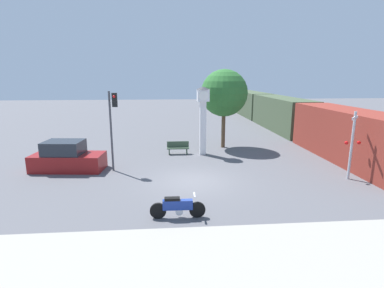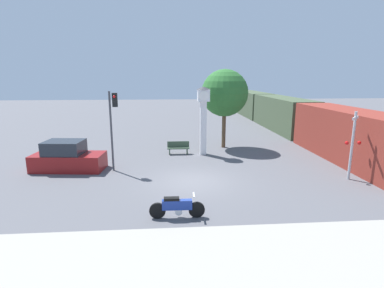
{
  "view_description": "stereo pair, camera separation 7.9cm",
  "coord_description": "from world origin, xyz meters",
  "px_view_note": "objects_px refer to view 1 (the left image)",
  "views": [
    {
      "loc": [
        -1.34,
        -15.32,
        5.54
      ],
      "look_at": [
        -0.03,
        0.66,
        1.93
      ],
      "focal_mm": 28.0,
      "sensor_mm": 36.0,
      "label": 1
    },
    {
      "loc": [
        -1.26,
        -15.33,
        5.54
      ],
      "look_at": [
        -0.03,
        0.66,
        1.93
      ],
      "focal_mm": 28.0,
      "sensor_mm": 36.0,
      "label": 2
    }
  ],
  "objects_px": {
    "motorcycle": "(178,207)",
    "parked_car": "(67,158)",
    "clock_tower": "(203,111)",
    "freight_train": "(282,114)",
    "street_tree": "(224,93)",
    "bench": "(178,147)",
    "traffic_light": "(113,117)",
    "railroad_crossing_signal": "(352,143)"
  },
  "relations": [
    {
      "from": "motorcycle",
      "to": "clock_tower",
      "type": "height_order",
      "value": "clock_tower"
    },
    {
      "from": "railroad_crossing_signal",
      "to": "street_tree",
      "type": "xyz_separation_m",
      "value": [
        -5.53,
        8.13,
        2.24
      ]
    },
    {
      "from": "street_tree",
      "to": "railroad_crossing_signal",
      "type": "bearing_deg",
      "value": -55.78
    },
    {
      "from": "clock_tower",
      "to": "freight_train",
      "type": "bearing_deg",
      "value": 45.62
    },
    {
      "from": "street_tree",
      "to": "bench",
      "type": "xyz_separation_m",
      "value": [
        -3.68,
        -1.86,
        -3.8
      ]
    },
    {
      "from": "freight_train",
      "to": "parked_car",
      "type": "height_order",
      "value": "freight_train"
    },
    {
      "from": "clock_tower",
      "to": "traffic_light",
      "type": "height_order",
      "value": "clock_tower"
    },
    {
      "from": "clock_tower",
      "to": "railroad_crossing_signal",
      "type": "height_order",
      "value": "clock_tower"
    },
    {
      "from": "clock_tower",
      "to": "street_tree",
      "type": "height_order",
      "value": "street_tree"
    },
    {
      "from": "parked_car",
      "to": "bench",
      "type": "bearing_deg",
      "value": 31.61
    },
    {
      "from": "clock_tower",
      "to": "traffic_light",
      "type": "xyz_separation_m",
      "value": [
        -5.69,
        -3.45,
        0.04
      ]
    },
    {
      "from": "street_tree",
      "to": "parked_car",
      "type": "relative_size",
      "value": 1.4
    },
    {
      "from": "motorcycle",
      "to": "bench",
      "type": "bearing_deg",
      "value": 88.84
    },
    {
      "from": "freight_train",
      "to": "motorcycle",
      "type": "bearing_deg",
      "value": -120.77
    },
    {
      "from": "railroad_crossing_signal",
      "to": "traffic_light",
      "type": "bearing_deg",
      "value": 168.76
    },
    {
      "from": "freight_train",
      "to": "traffic_light",
      "type": "relative_size",
      "value": 7.74
    },
    {
      "from": "traffic_light",
      "to": "street_tree",
      "type": "xyz_separation_m",
      "value": [
        7.58,
        5.52,
        1.06
      ]
    },
    {
      "from": "clock_tower",
      "to": "railroad_crossing_signal",
      "type": "distance_m",
      "value": 9.64
    },
    {
      "from": "traffic_light",
      "to": "railroad_crossing_signal",
      "type": "height_order",
      "value": "traffic_light"
    },
    {
      "from": "motorcycle",
      "to": "street_tree",
      "type": "relative_size",
      "value": 0.36
    },
    {
      "from": "clock_tower",
      "to": "parked_car",
      "type": "height_order",
      "value": "clock_tower"
    },
    {
      "from": "railroad_crossing_signal",
      "to": "parked_car",
      "type": "xyz_separation_m",
      "value": [
        -16.01,
        2.95,
        -1.3
      ]
    },
    {
      "from": "traffic_light",
      "to": "railroad_crossing_signal",
      "type": "relative_size",
      "value": 1.26
    },
    {
      "from": "motorcycle",
      "to": "clock_tower",
      "type": "relative_size",
      "value": 0.46
    },
    {
      "from": "traffic_light",
      "to": "bench",
      "type": "bearing_deg",
      "value": 43.2
    },
    {
      "from": "railroad_crossing_signal",
      "to": "bench",
      "type": "xyz_separation_m",
      "value": [
        -9.21,
        6.27,
        -1.56
      ]
    },
    {
      "from": "street_tree",
      "to": "clock_tower",
      "type": "bearing_deg",
      "value": -132.34
    },
    {
      "from": "parked_car",
      "to": "freight_train",
      "type": "bearing_deg",
      "value": 41.02
    },
    {
      "from": "freight_train",
      "to": "bench",
      "type": "height_order",
      "value": "freight_train"
    },
    {
      "from": "motorcycle",
      "to": "railroad_crossing_signal",
      "type": "distance_m",
      "value": 10.48
    },
    {
      "from": "motorcycle",
      "to": "parked_car",
      "type": "bearing_deg",
      "value": 134.04
    },
    {
      "from": "railroad_crossing_signal",
      "to": "bench",
      "type": "height_order",
      "value": "railroad_crossing_signal"
    },
    {
      "from": "clock_tower",
      "to": "parked_car",
      "type": "distance_m",
      "value": 9.46
    },
    {
      "from": "parked_car",
      "to": "clock_tower",
      "type": "bearing_deg",
      "value": 25.5
    },
    {
      "from": "traffic_light",
      "to": "railroad_crossing_signal",
      "type": "bearing_deg",
      "value": -11.24
    },
    {
      "from": "clock_tower",
      "to": "parked_car",
      "type": "bearing_deg",
      "value": -160.16
    },
    {
      "from": "railroad_crossing_signal",
      "to": "parked_car",
      "type": "bearing_deg",
      "value": 169.54
    },
    {
      "from": "traffic_light",
      "to": "freight_train",
      "type": "bearing_deg",
      "value": 40.94
    },
    {
      "from": "clock_tower",
      "to": "traffic_light",
      "type": "relative_size",
      "value": 1.03
    },
    {
      "from": "motorcycle",
      "to": "bench",
      "type": "relative_size",
      "value": 1.39
    },
    {
      "from": "parked_car",
      "to": "traffic_light",
      "type": "bearing_deg",
      "value": -1.2
    },
    {
      "from": "clock_tower",
      "to": "railroad_crossing_signal",
      "type": "xyz_separation_m",
      "value": [
        7.41,
        -6.06,
        -1.14
      ]
    }
  ]
}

